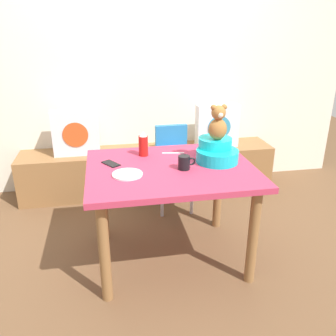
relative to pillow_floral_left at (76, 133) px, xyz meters
name	(u,v)px	position (x,y,z in m)	size (l,w,h in m)	color
ground_plane	(170,256)	(0.71, -1.19, -0.68)	(8.00, 8.00, 0.00)	brown
back_wall	(143,63)	(0.71, 0.29, 0.62)	(4.40, 0.10, 2.60)	silver
window_bench	(149,170)	(0.71, 0.02, -0.45)	(2.60, 0.44, 0.46)	olive
pillow_floral_left	(76,133)	(0.00, 0.00, 0.00)	(0.44, 0.15, 0.44)	silver
pillow_floral_right	(217,126)	(1.43, 0.00, 0.00)	(0.44, 0.15, 0.44)	silver
book_stack	(165,144)	(0.89, 0.02, -0.17)	(0.20, 0.14, 0.10)	#81C54E
dining_table	(171,181)	(0.71, -1.19, -0.05)	(1.15, 0.92, 0.74)	#B73351
highchair	(174,157)	(0.89, -0.42, -0.16)	(0.34, 0.45, 0.79)	#2672B2
infant_seat_teal	(216,151)	(1.05, -1.14, 0.13)	(0.30, 0.33, 0.16)	#13C5CD
teddy_bear	(218,123)	(1.05, -1.14, 0.34)	(0.13, 0.12, 0.25)	#9D6A33
ketchup_bottle	(143,144)	(0.55, -0.93, 0.15)	(0.07, 0.07, 0.18)	red
coffee_mug	(184,162)	(0.79, -1.25, 0.11)	(0.12, 0.08, 0.09)	black
dinner_plate_near	(127,174)	(0.41, -1.29, 0.07)	(0.20, 0.20, 0.01)	white
cell_phone	(111,164)	(0.31, -1.07, 0.06)	(0.07, 0.14, 0.01)	black
table_fork	(173,153)	(0.78, -0.93, 0.06)	(0.02, 0.17, 0.01)	silver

